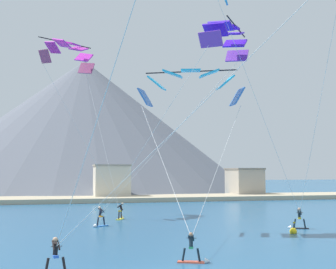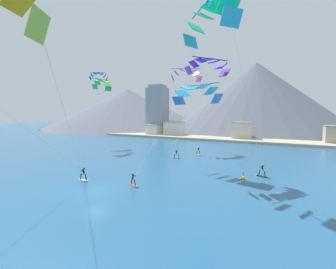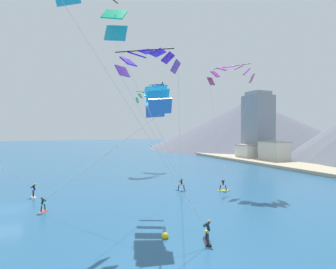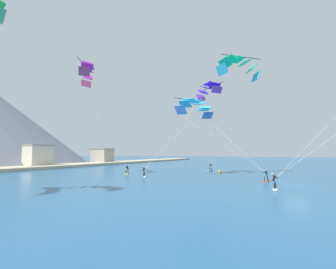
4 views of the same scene
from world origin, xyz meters
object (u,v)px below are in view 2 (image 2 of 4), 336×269
at_px(kitesurfer_mid_center, 134,183).
at_px(parafoil_kite_near_lead, 210,18).
at_px(parafoil_kite_near_trail, 186,74).
at_px(kitesurfer_near_lead, 261,172).
at_px(kitesurfer_near_trail, 199,152).
at_px(kitesurfer_far_left, 175,155).
at_px(parafoil_kite_mid_center, 196,92).
at_px(parafoil_kite_far_left, 207,65).
at_px(kitesurfer_far_right, 82,176).
at_px(parafoil_kite_distant_high_outer, 99,75).
at_px(race_marker_buoy, 243,178).
at_px(parafoil_kite_distant_low_drift, 103,83).

bearing_deg(kitesurfer_mid_center, parafoil_kite_near_lead, 31.05).
relative_size(kitesurfer_mid_center, parafoil_kite_near_trail, 0.10).
height_order(kitesurfer_near_lead, kitesurfer_near_trail, kitesurfer_near_lead).
xyz_separation_m(kitesurfer_mid_center, kitesurfer_far_left, (-3.15, 17.32, 0.09)).
relative_size(parafoil_kite_near_trail, parafoil_kite_mid_center, 1.33).
height_order(parafoil_kite_mid_center, parafoil_kite_far_left, parafoil_kite_far_left).
distance_m(kitesurfer_far_right, parafoil_kite_near_lead, 24.52).
distance_m(kitesurfer_far_right, parafoil_kite_distant_high_outer, 38.52).
height_order(kitesurfer_mid_center, kitesurfer_far_right, kitesurfer_far_right).
height_order(parafoil_kite_mid_center, race_marker_buoy, parafoil_kite_mid_center).
xyz_separation_m(kitesurfer_far_right, parafoil_kite_near_trail, (1.89, 28.88, 17.18)).
relative_size(kitesurfer_far_left, kitesurfer_far_right, 0.99).
height_order(kitesurfer_near_trail, parafoil_kite_distant_high_outer, parafoil_kite_distant_high_outer).
xyz_separation_m(kitesurfer_near_lead, kitesurfer_near_trail, (-13.08, 11.20, -0.04)).
distance_m(kitesurfer_near_trail, parafoil_kite_distant_high_outer, 34.59).
bearing_deg(kitesurfer_mid_center, kitesurfer_far_left, 100.32).
bearing_deg(parafoil_kite_far_left, kitesurfer_far_left, 138.06).
distance_m(kitesurfer_mid_center, parafoil_kite_distant_high_outer, 42.58).
height_order(kitesurfer_far_right, parafoil_kite_distant_high_outer, parafoil_kite_distant_high_outer).
relative_size(kitesurfer_near_trail, kitesurfer_mid_center, 0.99).
distance_m(kitesurfer_near_lead, parafoil_kite_near_trail, 29.73).
xyz_separation_m(parafoil_kite_near_trail, parafoil_kite_distant_high_outer, (-24.25, -3.31, 0.99)).
xyz_separation_m(kitesurfer_near_trail, kitesurfer_far_left, (-2.77, -5.53, 0.03)).
distance_m(kitesurfer_near_trail, race_marker_buoy, 17.82).
height_order(parafoil_kite_distant_high_outer, parafoil_kite_distant_low_drift, parafoil_kite_distant_high_outer).
xyz_separation_m(parafoil_kite_mid_center, parafoil_kite_distant_low_drift, (-27.68, 9.12, 4.03)).
bearing_deg(parafoil_kite_near_trail, parafoil_kite_far_left, -58.69).
height_order(kitesurfer_far_left, parafoil_kite_near_trail, parafoil_kite_near_trail).
xyz_separation_m(parafoil_kite_distant_high_outer, parafoil_kite_distant_low_drift, (5.36, -4.09, -2.91)).
height_order(kitesurfer_near_lead, parafoil_kite_distant_high_outer, parafoil_kite_distant_high_outer).
distance_m(kitesurfer_near_trail, parafoil_kite_near_lead, 27.34).
height_order(kitesurfer_far_left, parafoil_kite_distant_high_outer, parafoil_kite_distant_high_outer).
relative_size(kitesurfer_near_trail, parafoil_kite_distant_high_outer, 0.40).
bearing_deg(parafoil_kite_mid_center, kitesurfer_near_trail, 107.46).
bearing_deg(kitesurfer_near_lead, kitesurfer_far_right, -147.43).
distance_m(kitesurfer_mid_center, parafoil_kite_far_left, 18.34).
distance_m(parafoil_kite_near_lead, race_marker_buoy, 19.85).
relative_size(kitesurfer_mid_center, parafoil_kite_distant_low_drift, 0.29).
bearing_deg(parafoil_kite_far_left, kitesurfer_far_right, -140.58).
xyz_separation_m(kitesurfer_near_lead, kitesurfer_far_right, (-20.10, -12.84, 0.01)).
xyz_separation_m(kitesurfer_far_right, parafoil_kite_distant_low_drift, (-16.99, 21.48, 15.26)).
relative_size(parafoil_kite_near_lead, parafoil_kite_distant_high_outer, 4.47).
distance_m(kitesurfer_near_lead, kitesurfer_far_right, 23.85).
bearing_deg(kitesurfer_far_right, kitesurfer_near_trail, 73.73).
xyz_separation_m(parafoil_kite_distant_low_drift, race_marker_buoy, (35.22, -11.29, -15.67)).
xyz_separation_m(parafoil_kite_near_lead, parafoil_kite_far_left, (-1.91, 4.97, -4.06)).
height_order(parafoil_kite_mid_center, parafoil_kite_distant_low_drift, parafoil_kite_distant_low_drift).
relative_size(parafoil_kite_near_trail, parafoil_kite_distant_high_outer, 4.10).
bearing_deg(race_marker_buoy, kitesurfer_far_right, -150.79).
bearing_deg(kitesurfer_far_left, parafoil_kite_mid_center, -43.64).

